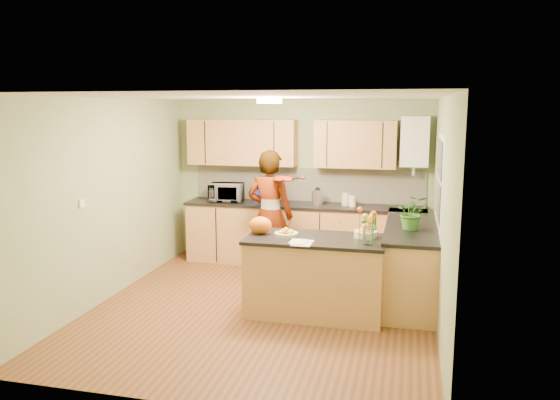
# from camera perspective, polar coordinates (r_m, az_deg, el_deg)

# --- Properties ---
(floor) EXTENTS (4.50, 4.50, 0.00)m
(floor) POSITION_cam_1_polar(r_m,az_deg,el_deg) (6.70, -1.72, -11.20)
(floor) COLOR brown
(floor) RESTS_ON ground
(ceiling) EXTENTS (4.00, 4.50, 0.02)m
(ceiling) POSITION_cam_1_polar(r_m,az_deg,el_deg) (6.26, -1.83, 10.72)
(ceiling) COLOR silver
(ceiling) RESTS_ON wall_back
(wall_back) EXTENTS (4.00, 0.02, 2.50)m
(wall_back) POSITION_cam_1_polar(r_m,az_deg,el_deg) (8.53, 2.22, 1.99)
(wall_back) COLOR gray
(wall_back) RESTS_ON floor
(wall_front) EXTENTS (4.00, 0.02, 2.50)m
(wall_front) POSITION_cam_1_polar(r_m,az_deg,el_deg) (4.28, -9.77, -5.79)
(wall_front) COLOR gray
(wall_front) RESTS_ON floor
(wall_left) EXTENTS (0.02, 4.50, 2.50)m
(wall_left) POSITION_cam_1_polar(r_m,az_deg,el_deg) (7.15, -17.43, 0.08)
(wall_left) COLOR gray
(wall_left) RESTS_ON floor
(wall_right) EXTENTS (0.02, 4.50, 2.50)m
(wall_right) POSITION_cam_1_polar(r_m,az_deg,el_deg) (6.15, 16.51, -1.36)
(wall_right) COLOR gray
(wall_right) RESTS_ON floor
(back_counter) EXTENTS (3.64, 0.62, 0.94)m
(back_counter) POSITION_cam_1_polar(r_m,az_deg,el_deg) (8.36, 2.45, -3.60)
(back_counter) COLOR #BA824A
(back_counter) RESTS_ON floor
(right_counter) EXTENTS (0.62, 2.24, 0.94)m
(right_counter) POSITION_cam_1_polar(r_m,az_deg,el_deg) (7.15, 13.46, -6.14)
(right_counter) COLOR #BA824A
(right_counter) RESTS_ON floor
(splashback) EXTENTS (3.60, 0.02, 0.52)m
(splashback) POSITION_cam_1_polar(r_m,az_deg,el_deg) (8.50, 2.86, 1.63)
(splashback) COLOR silver
(splashback) RESTS_ON back_counter
(upper_cabinets) EXTENTS (3.20, 0.34, 0.70)m
(upper_cabinets) POSITION_cam_1_polar(r_m,az_deg,el_deg) (8.34, 0.82, 5.97)
(upper_cabinets) COLOR #BA824A
(upper_cabinets) RESTS_ON wall_back
(boiler) EXTENTS (0.40, 0.30, 0.86)m
(boiler) POSITION_cam_1_polar(r_m,az_deg,el_deg) (8.14, 13.90, 5.94)
(boiler) COLOR white
(boiler) RESTS_ON wall_back
(window_right) EXTENTS (0.01, 1.30, 1.05)m
(window_right) POSITION_cam_1_polar(r_m,az_deg,el_deg) (6.70, 16.32, 2.12)
(window_right) COLOR white
(window_right) RESTS_ON wall_right
(light_switch) EXTENTS (0.02, 0.09, 0.09)m
(light_switch) POSITION_cam_1_polar(r_m,az_deg,el_deg) (6.63, -19.99, -0.33)
(light_switch) COLOR white
(light_switch) RESTS_ON wall_left
(ceiling_lamp) EXTENTS (0.30, 0.30, 0.07)m
(ceiling_lamp) POSITION_cam_1_polar(r_m,az_deg,el_deg) (6.55, -1.13, 10.33)
(ceiling_lamp) COLOR #FFEABF
(ceiling_lamp) RESTS_ON ceiling
(peninsula_island) EXTENTS (1.59, 0.81, 0.91)m
(peninsula_island) POSITION_cam_1_polar(r_m,az_deg,el_deg) (6.40, 3.73, -7.89)
(peninsula_island) COLOR #BA824A
(peninsula_island) RESTS_ON floor
(fruit_dish) EXTENTS (0.27, 0.27, 0.09)m
(fruit_dish) POSITION_cam_1_polar(r_m,az_deg,el_deg) (6.33, 0.65, -3.43)
(fruit_dish) COLOR beige
(fruit_dish) RESTS_ON peninsula_island
(orange_bowl) EXTENTS (0.26, 0.26, 0.15)m
(orange_bowl) POSITION_cam_1_polar(r_m,az_deg,el_deg) (6.34, 8.92, -3.29)
(orange_bowl) COLOR beige
(orange_bowl) RESTS_ON peninsula_island
(flower_vase) EXTENTS (0.24, 0.24, 0.44)m
(flower_vase) POSITION_cam_1_polar(r_m,az_deg,el_deg) (5.97, 9.20, -1.89)
(flower_vase) COLOR silver
(flower_vase) RESTS_ON peninsula_island
(orange_bag) EXTENTS (0.30, 0.26, 0.20)m
(orange_bag) POSITION_cam_1_polar(r_m,az_deg,el_deg) (6.44, -2.06, -2.64)
(orange_bag) COLOR orange
(orange_bag) RESTS_ON peninsula_island
(papers) EXTENTS (0.22, 0.29, 0.01)m
(papers) POSITION_cam_1_polar(r_m,az_deg,el_deg) (6.00, 2.34, -4.49)
(papers) COLOR silver
(papers) RESTS_ON peninsula_island
(violinist) EXTENTS (0.72, 0.53, 1.82)m
(violinist) POSITION_cam_1_polar(r_m,az_deg,el_deg) (7.55, -1.05, -1.61)
(violinist) COLOR tan
(violinist) RESTS_ON floor
(violin) EXTENTS (0.63, 0.55, 0.16)m
(violin) POSITION_cam_1_polar(r_m,az_deg,el_deg) (7.20, 0.04, 2.25)
(violin) COLOR #4B1304
(violin) RESTS_ON violinist
(microwave) EXTENTS (0.54, 0.39, 0.28)m
(microwave) POSITION_cam_1_polar(r_m,az_deg,el_deg) (8.52, -5.63, 0.80)
(microwave) COLOR white
(microwave) RESTS_ON back_counter
(blue_box) EXTENTS (0.33, 0.25, 0.26)m
(blue_box) POSITION_cam_1_polar(r_m,az_deg,el_deg) (8.34, -1.42, 0.56)
(blue_box) COLOR navy
(blue_box) RESTS_ON back_counter
(kettle) EXTENTS (0.16, 0.16, 0.31)m
(kettle) POSITION_cam_1_polar(r_m,az_deg,el_deg) (8.19, 3.91, 0.36)
(kettle) COLOR silver
(kettle) RESTS_ON back_counter
(jar_cream) EXTENTS (0.12, 0.12, 0.18)m
(jar_cream) POSITION_cam_1_polar(r_m,az_deg,el_deg) (8.20, 6.88, 0.09)
(jar_cream) COLOR beige
(jar_cream) RESTS_ON back_counter
(jar_white) EXTENTS (0.12, 0.12, 0.16)m
(jar_white) POSITION_cam_1_polar(r_m,az_deg,el_deg) (8.12, 7.57, -0.11)
(jar_white) COLOR white
(jar_white) RESTS_ON back_counter
(potted_plant) EXTENTS (0.39, 0.34, 0.43)m
(potted_plant) POSITION_cam_1_polar(r_m,az_deg,el_deg) (6.66, 13.68, -1.27)
(potted_plant) COLOR #367226
(potted_plant) RESTS_ON right_counter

